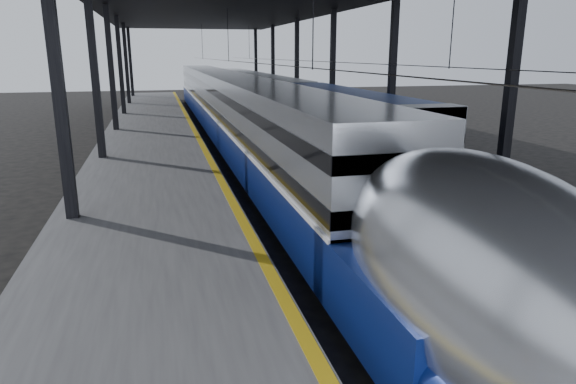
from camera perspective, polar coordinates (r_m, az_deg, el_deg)
name	(u,v)px	position (r m, az deg, el deg)	size (l,w,h in m)	color
ground	(292,296)	(13.32, 0.41, -11.44)	(160.00, 160.00, 0.00)	black
platform	(152,148)	(32.00, -14.92, 4.77)	(6.00, 80.00, 1.00)	#4C4C4F
yellow_strip	(198,138)	(32.00, -9.95, 5.97)	(0.30, 80.00, 0.01)	gold
rails	(281,149)	(32.94, -0.80, 4.82)	(6.52, 80.00, 0.16)	slate
tgv_train	(235,113)	(35.02, -5.96, 8.75)	(3.19, 65.20, 4.57)	silver
second_train	(274,100)	(45.97, -1.60, 10.20)	(2.93, 56.05, 4.03)	navy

